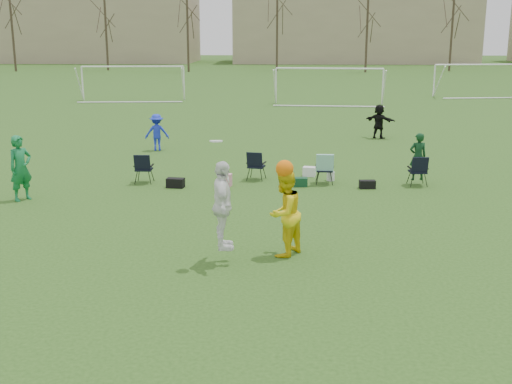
{
  "coord_description": "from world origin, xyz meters",
  "views": [
    {
      "loc": [
        0.88,
        -12.55,
        4.78
      ],
      "look_at": [
        0.28,
        1.6,
        1.25
      ],
      "focal_mm": 45.0,
      "sensor_mm": 36.0,
      "label": 1
    }
  ],
  "objects_px": {
    "goal_mid": "(329,76)",
    "goal_right": "(481,71)",
    "fielder_blue": "(157,132)",
    "fielder_green_near": "(21,168)",
    "fielder_black": "(379,121)",
    "goal_left": "(133,73)",
    "center_contest": "(259,209)"
  },
  "relations": [
    {
      "from": "fielder_black",
      "to": "center_contest",
      "type": "height_order",
      "value": "center_contest"
    },
    {
      "from": "fielder_black",
      "to": "fielder_blue",
      "type": "bearing_deg",
      "value": 54.36
    },
    {
      "from": "fielder_green_near",
      "to": "goal_right",
      "type": "relative_size",
      "value": 0.26
    },
    {
      "from": "goal_mid",
      "to": "goal_right",
      "type": "relative_size",
      "value": 1.01
    },
    {
      "from": "goal_left",
      "to": "goal_mid",
      "type": "bearing_deg",
      "value": -13.13
    },
    {
      "from": "fielder_black",
      "to": "goal_left",
      "type": "bearing_deg",
      "value": -13.53
    },
    {
      "from": "fielder_black",
      "to": "goal_left",
      "type": "xyz_separation_m",
      "value": [
        -15.32,
        16.8,
        1.14
      ]
    },
    {
      "from": "fielder_blue",
      "to": "goal_right",
      "type": "bearing_deg",
      "value": -140.38
    },
    {
      "from": "fielder_green_near",
      "to": "goal_mid",
      "type": "distance_m",
      "value": 28.73
    },
    {
      "from": "fielder_blue",
      "to": "goal_right",
      "type": "distance_m",
      "value": 31.77
    },
    {
      "from": "goal_right",
      "to": "fielder_green_near",
      "type": "bearing_deg",
      "value": -132.84
    },
    {
      "from": "fielder_green_near",
      "to": "goal_mid",
      "type": "relative_size",
      "value": 0.26
    },
    {
      "from": "fielder_green_near",
      "to": "goal_right",
      "type": "distance_m",
      "value": 39.78
    },
    {
      "from": "fielder_green_near",
      "to": "fielder_blue",
      "type": "xyz_separation_m",
      "value": [
        2.37,
        8.28,
        -0.2
      ]
    },
    {
      "from": "goal_left",
      "to": "fielder_green_near",
      "type": "bearing_deg",
      "value": -88.47
    },
    {
      "from": "center_contest",
      "to": "goal_right",
      "type": "height_order",
      "value": "center_contest"
    },
    {
      "from": "fielder_blue",
      "to": "goal_mid",
      "type": "xyz_separation_m",
      "value": [
        8.35,
        18.37,
        1.17
      ]
    },
    {
      "from": "fielder_black",
      "to": "goal_right",
      "type": "distance_m",
      "value": 23.41
    },
    {
      "from": "goal_right",
      "to": "fielder_black",
      "type": "bearing_deg",
      "value": -125.18
    },
    {
      "from": "fielder_green_near",
      "to": "goal_mid",
      "type": "bearing_deg",
      "value": 15.87
    },
    {
      "from": "goal_left",
      "to": "goal_right",
      "type": "xyz_separation_m",
      "value": [
        26.0,
        4.0,
        0.0
      ]
    },
    {
      "from": "fielder_green_near",
      "to": "goal_left",
      "type": "bearing_deg",
      "value": 44.32
    },
    {
      "from": "fielder_green_near",
      "to": "fielder_blue",
      "type": "relative_size",
      "value": 1.26
    },
    {
      "from": "fielder_blue",
      "to": "center_contest",
      "type": "height_order",
      "value": "center_contest"
    },
    {
      "from": "fielder_green_near",
      "to": "goal_right",
      "type": "height_order",
      "value": "goal_right"
    },
    {
      "from": "fielder_green_near",
      "to": "goal_left",
      "type": "relative_size",
      "value": 0.26
    },
    {
      "from": "center_contest",
      "to": "goal_left",
      "type": "bearing_deg",
      "value": 107.3
    },
    {
      "from": "goal_left",
      "to": "goal_mid",
      "type": "height_order",
      "value": "same"
    },
    {
      "from": "fielder_green_near",
      "to": "fielder_blue",
      "type": "distance_m",
      "value": 8.61
    },
    {
      "from": "goal_right",
      "to": "fielder_blue",
      "type": "bearing_deg",
      "value": -137.87
    },
    {
      "from": "fielder_black",
      "to": "goal_right",
      "type": "bearing_deg",
      "value": -83.08
    },
    {
      "from": "goal_left",
      "to": "goal_right",
      "type": "bearing_deg",
      "value": 3.75
    }
  ]
}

